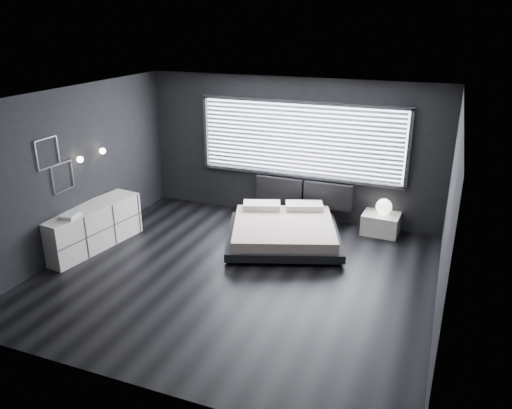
% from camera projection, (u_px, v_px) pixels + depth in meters
% --- Properties ---
extents(room, '(6.04, 6.00, 2.80)m').
position_uv_depth(room, '(235.00, 192.00, 7.46)').
color(room, black).
rests_on(room, ground).
extents(window, '(4.14, 0.09, 1.52)m').
position_uv_depth(window, '(300.00, 140.00, 9.67)').
color(window, white).
rests_on(window, ground).
extents(headboard, '(1.96, 0.16, 0.52)m').
position_uv_depth(headboard, '(303.00, 192.00, 9.95)').
color(headboard, black).
rests_on(headboard, ground).
extents(sconce_near, '(0.18, 0.11, 0.11)m').
position_uv_depth(sconce_near, '(80.00, 159.00, 8.42)').
color(sconce_near, silver).
rests_on(sconce_near, ground).
extents(sconce_far, '(0.18, 0.11, 0.11)m').
position_uv_depth(sconce_far, '(102.00, 151.00, 8.94)').
color(sconce_far, silver).
rests_on(sconce_far, ground).
extents(wall_art_upper, '(0.01, 0.48, 0.48)m').
position_uv_depth(wall_art_upper, '(48.00, 153.00, 7.84)').
color(wall_art_upper, '#47474C').
rests_on(wall_art_upper, ground).
extents(wall_art_lower, '(0.01, 0.48, 0.48)m').
position_uv_depth(wall_art_lower, '(63.00, 177.00, 8.22)').
color(wall_art_lower, '#47474C').
rests_on(wall_art_lower, ground).
extents(bed, '(2.51, 2.45, 0.51)m').
position_uv_depth(bed, '(283.00, 230.00, 9.02)').
color(bed, black).
rests_on(bed, ground).
extents(nightstand, '(0.70, 0.59, 0.39)m').
position_uv_depth(nightstand, '(381.00, 223.00, 9.42)').
color(nightstand, white).
rests_on(nightstand, ground).
extents(orb_lamp, '(0.30, 0.30, 0.30)m').
position_uv_depth(orb_lamp, '(384.00, 207.00, 9.30)').
color(orb_lamp, white).
rests_on(orb_lamp, nightstand).
extents(dresser, '(0.82, 1.99, 0.77)m').
position_uv_depth(dresser, '(92.00, 227.00, 8.78)').
color(dresser, white).
rests_on(dresser, ground).
extents(book_stack, '(0.30, 0.37, 0.07)m').
position_uv_depth(book_stack, '(70.00, 216.00, 8.17)').
color(book_stack, silver).
rests_on(book_stack, dresser).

